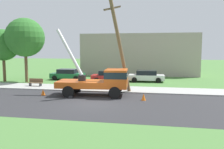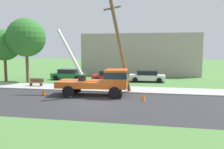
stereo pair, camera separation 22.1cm
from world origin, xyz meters
The scene contains 14 objects.
ground_plane centered at (0.00, 12.00, 0.00)m, with size 120.00×120.00×0.00m, color #477538.
road_asphalt centered at (0.00, 0.00, 0.00)m, with size 80.00×8.96×0.01m, color #2B2B2D.
sidewalk_strip centered at (0.00, 6.18, 0.05)m, with size 80.00×3.40×0.10m, color #9E9E99.
utility_truck centered at (0.07, 2.96, 1.41)m, with size 6.93×3.24×5.98m.
leaning_utility_pole centered at (1.50, 4.09, 4.50)m, with size 2.29×2.42×8.78m.
traffic_cone_ahead centered at (3.82, 1.64, 0.28)m, with size 0.36×0.36×0.56m, color orange.
traffic_cone_behind centered at (-5.14, 2.14, 0.28)m, with size 0.36×0.36×0.56m, color orange.
parked_sedan_green centered at (-6.78, 12.43, 0.71)m, with size 4.40×2.02×1.42m.
parked_sedan_red centered at (-0.87, 11.31, 0.71)m, with size 4.49×2.18×1.42m.
parked_sedan_white centered at (3.65, 12.40, 0.71)m, with size 4.45×2.10×1.42m.
park_bench centered at (-8.07, 6.25, 0.46)m, with size 1.60×0.45×0.90m.
roadside_tree_near centered at (-14.04, 9.46, 4.56)m, with size 3.91×3.91×6.54m.
roadside_tree_far centered at (-10.86, 9.22, 5.46)m, with size 4.67×4.67×7.81m.
lowrise_building_backdrop centered at (2.15, 21.04, 3.20)m, with size 18.00×6.00×6.40m, color #A5998C.
Camera 2 is at (4.88, -17.04, 4.20)m, focal length 37.63 mm.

